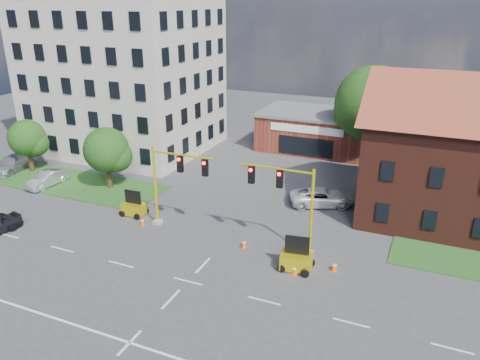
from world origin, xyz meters
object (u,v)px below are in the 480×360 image
(pickup_white, at_px, (322,197))
(signal_mast_east, at_px, (288,198))
(signal_mast_west, at_px, (174,180))
(trailer_west, at_px, (134,208))
(trailer_east, at_px, (296,260))

(pickup_white, bearing_deg, signal_mast_east, 153.61)
(signal_mast_east, bearing_deg, signal_mast_west, 180.00)
(signal_mast_east, bearing_deg, trailer_west, 177.37)
(signal_mast_west, height_order, trailer_east, signal_mast_west)
(trailer_west, height_order, trailer_east, trailer_east)
(signal_mast_west, xyz_separation_m, trailer_east, (10.07, -2.03, -3.21))
(trailer_east, bearing_deg, signal_mast_east, 115.80)
(pickup_white, bearing_deg, trailer_east, 161.53)
(trailer_west, height_order, pickup_white, trailer_west)
(signal_mast_west, distance_m, pickup_white, 12.79)
(signal_mast_east, relative_size, trailer_west, 3.05)
(signal_mast_west, bearing_deg, pickup_white, 42.84)
(signal_mast_east, distance_m, pickup_white, 9.02)
(trailer_west, bearing_deg, signal_mast_east, -5.35)
(signal_mast_west, distance_m, trailer_west, 5.40)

